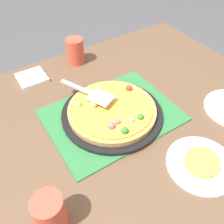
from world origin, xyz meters
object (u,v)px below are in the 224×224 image
object	(u,v)px
plate_far_right	(201,164)
napkin_stack	(32,78)
pizza	(112,110)
cup_near	(50,213)
cup_far	(75,51)
served_slice_right	(202,162)
pizza_pan	(112,113)
pizza_server	(90,93)

from	to	relation	value
plate_far_right	napkin_stack	xyz separation A→B (m)	(0.29, -0.72, 0.00)
pizza	napkin_stack	bearing A→B (deg)	-65.43
cup_near	cup_far	size ratio (longest dim) A/B	1.00
plate_far_right	served_slice_right	xyz separation A→B (m)	(0.00, 0.00, 0.01)
served_slice_right	plate_far_right	bearing A→B (deg)	0.00
pizza	plate_far_right	bearing A→B (deg)	109.39
pizza_pan	pizza	size ratio (longest dim) A/B	1.15
pizza_pan	pizza_server	size ratio (longest dim) A/B	1.68
pizza	cup_near	world-z (taller)	cup_near
pizza	served_slice_right	xyz separation A→B (m)	(-0.12, 0.34, -0.02)
plate_far_right	cup_far	bearing A→B (deg)	-85.02
served_slice_right	cup_near	xyz separation A→B (m)	(0.46, -0.09, 0.04)
pizza_pan	plate_far_right	world-z (taller)	pizza_pan
napkin_stack	pizza_pan	bearing A→B (deg)	114.67
pizza_pan	cup_far	distance (m)	0.41
cup_near	napkin_stack	xyz separation A→B (m)	(-0.17, -0.63, -0.05)
pizza	pizza_server	size ratio (longest dim) A/B	1.46
pizza_server	napkin_stack	bearing A→B (deg)	-65.48
pizza	cup_near	bearing A→B (deg)	36.02
plate_far_right	cup_near	bearing A→B (deg)	-10.71
plate_far_right	pizza	bearing A→B (deg)	-70.61
pizza_server	cup_far	bearing A→B (deg)	-106.93
plate_far_right	pizza_server	bearing A→B (deg)	-69.46
served_slice_right	pizza_pan	bearing A→B (deg)	-70.73
pizza_pan	pizza_server	xyz separation A→B (m)	(0.04, -0.09, 0.06)
cup_far	served_slice_right	bearing A→B (deg)	94.98
cup_near	pizza_server	size ratio (longest dim) A/B	0.53
served_slice_right	cup_near	distance (m)	0.47
pizza_pan	pizza	xyz separation A→B (m)	(0.00, 0.00, 0.02)
served_slice_right	cup_far	bearing A→B (deg)	-85.02
pizza	napkin_stack	distance (m)	0.42
pizza	plate_far_right	distance (m)	0.36
pizza_pan	pizza_server	world-z (taller)	pizza_server
pizza	pizza_server	bearing A→B (deg)	-65.30
pizza	served_slice_right	world-z (taller)	pizza
plate_far_right	served_slice_right	distance (m)	0.01
served_slice_right	cup_far	distance (m)	0.74
served_slice_right	pizza	bearing A→B (deg)	-70.61
pizza	served_slice_right	bearing A→B (deg)	109.39
pizza_pan	cup_near	size ratio (longest dim) A/B	3.17
plate_far_right	pizza_server	size ratio (longest dim) A/B	0.97
pizza_server	napkin_stack	xyz separation A→B (m)	(0.13, -0.30, -0.06)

